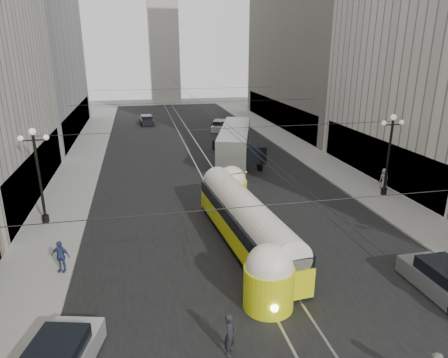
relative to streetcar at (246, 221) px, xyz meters
name	(u,v)px	position (x,y,z in m)	size (l,w,h in m)	color
road	(199,158)	(0.30, 20.15, -1.55)	(20.00, 85.00, 0.02)	black
sidewalk_left	(86,155)	(-11.70, 23.65, -1.47)	(4.00, 72.00, 0.15)	gray
sidewalk_right	(293,144)	(12.30, 23.65, -1.47)	(4.00, 72.00, 0.15)	gray
rail_left	(192,158)	(-0.45, 20.15, -1.55)	(0.12, 85.00, 0.04)	gray
rail_right	(206,158)	(1.05, 20.15, -1.55)	(0.12, 85.00, 0.04)	gray
building_left_far	(16,21)	(-19.70, 35.65, 12.76)	(12.60, 28.60, 28.60)	#999999
building_right_far	(321,10)	(20.29, 35.65, 14.76)	(12.60, 32.60, 32.60)	#514C47
distant_tower	(163,28)	(0.30, 67.65, 13.42)	(6.00, 6.00, 31.36)	#B2AFA8
lamppost_left_mid	(38,171)	(-12.30, 5.65, 2.19)	(1.86, 0.44, 6.37)	black
lamppost_right_mid	(389,151)	(12.90, 5.65, 2.19)	(1.86, 0.44, 6.37)	black
catenary	(201,104)	(0.42, 19.14, 4.33)	(25.00, 72.00, 0.23)	black
streetcar	(246,221)	(0.00, 0.00, 0.00)	(3.40, 14.56, 3.17)	#CCD312
city_bus	(235,142)	(3.92, 18.88, 0.30)	(6.54, 13.79, 3.38)	#949699
sedan_grey	(447,282)	(8.01, -6.96, -0.86)	(2.04, 4.87, 1.53)	slate
sedan_white_far	(220,126)	(5.47, 34.31, -0.89)	(3.29, 4.97, 1.46)	#B8B8B8
sedan_dark_far	(147,120)	(-4.61, 41.27, -0.92)	(2.17, 4.54, 1.39)	black
pedestrian_crossing_a	(230,334)	(-2.90, -8.55, -0.66)	(0.65, 0.42, 1.77)	black
pedestrian_sidewalk_right	(384,179)	(13.62, 6.83, -0.52)	(0.86, 0.53, 1.75)	gray
pedestrian_sidewalk_left	(60,256)	(-10.20, -1.11, -0.53)	(1.02, 0.58, 1.73)	navy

